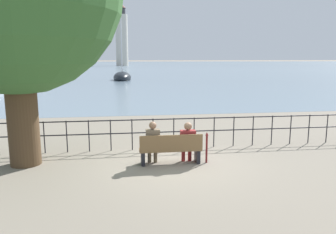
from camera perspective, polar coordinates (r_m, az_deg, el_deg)
name	(u,v)px	position (r m, az deg, el deg)	size (l,w,h in m)	color
ground_plane	(170,163)	(9.71, 0.41, -8.06)	(1000.00, 1000.00, 0.00)	gray
harbor_water	(124,64)	(167.39, -7.59, 9.07)	(600.00, 300.00, 0.01)	slate
park_bench	(171,150)	(9.53, 0.47, -5.70)	(1.81, 0.45, 0.90)	brown
seated_person_left	(153,141)	(9.47, -2.67, -4.17)	(0.39, 0.35, 1.27)	brown
seated_person_right	(188,140)	(9.62, 3.43, -4.07)	(0.44, 0.35, 1.22)	maroon
promenade_railing	(163,129)	(11.07, -0.80, -2.06)	(14.88, 0.04, 1.05)	black
closed_umbrella	(207,146)	(9.69, 6.75, -4.97)	(0.09, 0.09, 0.93)	maroon
sailboat_0	(122,77)	(47.20, -7.97, 6.86)	(2.64, 5.74, 10.86)	black
sailboat_1	(41,76)	(55.76, -21.25, 6.74)	(1.95, 8.12, 12.01)	silver
sailboat_3	(1,85)	(37.73, -27.07, 4.94)	(3.48, 7.27, 11.14)	silver
harbor_lighthouse	(122,37)	(137.21, -8.07, 13.62)	(4.88, 4.88, 24.69)	beige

